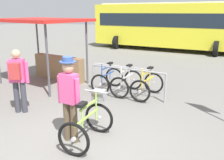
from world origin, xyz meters
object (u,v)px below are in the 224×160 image
at_px(pedestrian_with_backpack, 18,77).
at_px(person_with_featured_bike, 69,96).
at_px(racked_bike_white, 126,82).
at_px(featured_bicycle, 89,121).
at_px(racked_bike_blue, 107,80).
at_px(racked_bike_yellow, 147,86).
at_px(bus_distant, 169,24).
at_px(market_stall, 49,44).

bearing_deg(pedestrian_with_backpack, person_with_featured_bike, -17.79).
relative_size(racked_bike_white, featured_bicycle, 0.94).
distance_m(racked_bike_blue, racked_bike_white, 0.70).
distance_m(racked_bike_yellow, bus_distant, 10.31).
height_order(racked_bike_blue, market_stall, market_stall).
xyz_separation_m(racked_bike_white, racked_bike_yellow, (0.70, -0.05, 0.00)).
distance_m(racked_bike_white, person_with_featured_bike, 3.33).
bearing_deg(racked_bike_white, featured_bicycle, -80.36).
xyz_separation_m(racked_bike_white, market_stall, (-3.10, 0.10, 1.03)).
height_order(person_with_featured_bike, bus_distant, bus_distant).
xyz_separation_m(racked_bike_white, person_with_featured_bike, (0.19, -3.27, 0.58)).
bearing_deg(featured_bicycle, person_with_featured_bike, -155.54).
relative_size(racked_bike_white, racked_bike_yellow, 0.97).
relative_size(racked_bike_yellow, pedestrian_with_backpack, 0.71).
bearing_deg(bus_distant, person_with_featured_bike, -83.93).
bearing_deg(market_stall, racked_bike_white, -1.80).
distance_m(racked_bike_yellow, pedestrian_with_backpack, 3.66).
xyz_separation_m(racked_bike_blue, featured_bicycle, (1.23, -3.17, 0.08)).
bearing_deg(racked_bike_white, market_stall, 178.20).
xyz_separation_m(racked_bike_blue, person_with_featured_bike, (0.88, -3.32, 0.58)).
bearing_deg(bus_distant, racked_bike_blue, -86.97).
distance_m(person_with_featured_bike, bus_distant, 13.35).
height_order(racked_bike_white, person_with_featured_bike, person_with_featured_bike).
distance_m(person_with_featured_bike, market_stall, 4.73).
xyz_separation_m(featured_bicycle, market_stall, (-3.63, 3.21, 0.95)).
height_order(racked_bike_white, market_stall, market_stall).
height_order(bus_distant, market_stall, bus_distant).
bearing_deg(person_with_featured_bike, racked_bike_white, 93.25).
distance_m(racked_bike_yellow, person_with_featured_bike, 3.32).
relative_size(racked_bike_blue, person_with_featured_bike, 0.63).
xyz_separation_m(racked_bike_yellow, person_with_featured_bike, (-0.51, -3.23, 0.58)).
relative_size(racked_bike_white, bus_distant, 0.11).
bearing_deg(racked_bike_white, bus_distant, 96.99).
height_order(racked_bike_yellow, market_stall, market_stall).
height_order(racked_bike_yellow, featured_bicycle, same).
bearing_deg(racked_bike_yellow, featured_bicycle, -93.15).
bearing_deg(bus_distant, racked_bike_white, -83.01).
bearing_deg(market_stall, featured_bicycle, -41.56).
relative_size(pedestrian_with_backpack, market_stall, 0.48).
bearing_deg(racked_bike_blue, pedestrian_with_backpack, -113.24).
height_order(racked_bike_blue, racked_bike_yellow, same).
bearing_deg(racked_bike_blue, racked_bike_yellow, -3.97).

